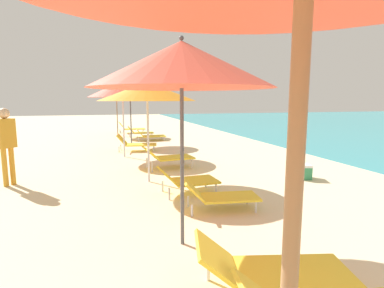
{
  "coord_description": "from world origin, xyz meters",
  "views": [
    {
      "loc": [
        -0.76,
        -0.49,
        1.94
      ],
      "look_at": [
        1.1,
        5.97,
        0.95
      ],
      "focal_mm": 28.37,
      "sensor_mm": 36.0,
      "label": 1
    }
  ],
  "objects_px": {
    "umbrella_farthest": "(116,90)",
    "lounger_third_shoreside": "(168,157)",
    "lounger_second_shoreside": "(219,195)",
    "lounger_third_inland": "(187,180)",
    "umbrella_second": "(182,65)",
    "lounger_farthest_inland": "(140,132)",
    "person_walking_near": "(6,139)",
    "lounger_fourth_shoreside": "(136,143)",
    "umbrella_fifth": "(130,91)",
    "lounger_farthest_shoreside": "(131,128)",
    "umbrella_third": "(147,91)",
    "cooler_box": "(303,171)",
    "umbrella_fourth": "(122,89)",
    "lounger_fifth_shoreside": "(150,135)",
    "lounger_second_inland": "(270,269)"
  },
  "relations": [
    {
      "from": "umbrella_farthest",
      "to": "lounger_second_shoreside",
      "type": "bearing_deg",
      "value": -84.13
    },
    {
      "from": "lounger_farthest_shoreside",
      "to": "person_walking_near",
      "type": "relative_size",
      "value": 0.87
    },
    {
      "from": "umbrella_farthest",
      "to": "lounger_farthest_inland",
      "type": "relative_size",
      "value": 2.1
    },
    {
      "from": "lounger_second_inland",
      "to": "person_walking_near",
      "type": "height_order",
      "value": "person_walking_near"
    },
    {
      "from": "lounger_fourth_shoreside",
      "to": "umbrella_farthest",
      "type": "height_order",
      "value": "umbrella_farthest"
    },
    {
      "from": "umbrella_second",
      "to": "umbrella_fourth",
      "type": "relative_size",
      "value": 1.04
    },
    {
      "from": "umbrella_farthest",
      "to": "lounger_fourth_shoreside",
      "type": "bearing_deg",
      "value": -85.19
    },
    {
      "from": "umbrella_second",
      "to": "umbrella_fourth",
      "type": "height_order",
      "value": "umbrella_second"
    },
    {
      "from": "lounger_third_shoreside",
      "to": "lounger_third_inland",
      "type": "xyz_separation_m",
      "value": [
        -0.08,
        -2.43,
        -0.04
      ]
    },
    {
      "from": "lounger_fourth_shoreside",
      "to": "cooler_box",
      "type": "bearing_deg",
      "value": -46.12
    },
    {
      "from": "lounger_third_inland",
      "to": "umbrella_fifth",
      "type": "relative_size",
      "value": 0.47
    },
    {
      "from": "umbrella_fourth",
      "to": "lounger_farthest_shoreside",
      "type": "bearing_deg",
      "value": 83.65
    },
    {
      "from": "lounger_third_shoreside",
      "to": "umbrella_farthest",
      "type": "relative_size",
      "value": 0.52
    },
    {
      "from": "umbrella_fifth",
      "to": "lounger_farthest_inland",
      "type": "height_order",
      "value": "umbrella_fifth"
    },
    {
      "from": "umbrella_fourth",
      "to": "lounger_farthest_shoreside",
      "type": "xyz_separation_m",
      "value": [
        0.85,
        7.63,
        -2.0
      ]
    },
    {
      "from": "umbrella_fourth",
      "to": "lounger_fourth_shoreside",
      "type": "height_order",
      "value": "umbrella_fourth"
    },
    {
      "from": "lounger_third_shoreside",
      "to": "lounger_farthest_inland",
      "type": "relative_size",
      "value": 1.09
    },
    {
      "from": "umbrella_fifth",
      "to": "lounger_third_inland",
      "type": "bearing_deg",
      "value": -86.12
    },
    {
      "from": "lounger_third_shoreside",
      "to": "lounger_farthest_shoreside",
      "type": "distance_m",
      "value": 9.77
    },
    {
      "from": "umbrella_third",
      "to": "lounger_third_inland",
      "type": "height_order",
      "value": "umbrella_third"
    },
    {
      "from": "umbrella_third",
      "to": "lounger_farthest_shoreside",
      "type": "distance_m",
      "value": 11.23
    },
    {
      "from": "lounger_second_shoreside",
      "to": "umbrella_third",
      "type": "distance_m",
      "value": 3.03
    },
    {
      "from": "lounger_second_inland",
      "to": "umbrella_fourth",
      "type": "relative_size",
      "value": 0.63
    },
    {
      "from": "lounger_farthest_shoreside",
      "to": "cooler_box",
      "type": "xyz_separation_m",
      "value": [
        3.24,
        -11.8,
        -0.1
      ]
    },
    {
      "from": "lounger_second_inland",
      "to": "umbrella_fourth",
      "type": "bearing_deg",
      "value": 110.13
    },
    {
      "from": "lounger_second_shoreside",
      "to": "lounger_fifth_shoreside",
      "type": "bearing_deg",
      "value": 96.88
    },
    {
      "from": "lounger_farthest_shoreside",
      "to": "umbrella_second",
      "type": "bearing_deg",
      "value": -93.82
    },
    {
      "from": "umbrella_second",
      "to": "umbrella_fourth",
      "type": "bearing_deg",
      "value": 93.01
    },
    {
      "from": "umbrella_third",
      "to": "cooler_box",
      "type": "relative_size",
      "value": 4.86
    },
    {
      "from": "umbrella_second",
      "to": "umbrella_farthest",
      "type": "xyz_separation_m",
      "value": [
        -0.31,
        13.13,
        0.07
      ]
    },
    {
      "from": "lounger_second_inland",
      "to": "cooler_box",
      "type": "relative_size",
      "value": 3.34
    },
    {
      "from": "umbrella_second",
      "to": "lounger_second_shoreside",
      "type": "relative_size",
      "value": 1.95
    },
    {
      "from": "lounger_second_inland",
      "to": "lounger_third_shoreside",
      "type": "height_order",
      "value": "lounger_third_shoreside"
    },
    {
      "from": "person_walking_near",
      "to": "cooler_box",
      "type": "xyz_separation_m",
      "value": [
        6.82,
        -1.3,
        -0.9
      ]
    },
    {
      "from": "umbrella_second",
      "to": "lounger_third_inland",
      "type": "bearing_deg",
      "value": 73.4
    },
    {
      "from": "lounger_third_inland",
      "to": "cooler_box",
      "type": "bearing_deg",
      "value": 4.5
    },
    {
      "from": "lounger_second_shoreside",
      "to": "lounger_third_shoreside",
      "type": "bearing_deg",
      "value": 101.25
    },
    {
      "from": "umbrella_farthest",
      "to": "lounger_third_shoreside",
      "type": "bearing_deg",
      "value": -83.15
    },
    {
      "from": "umbrella_second",
      "to": "lounger_fifth_shoreside",
      "type": "height_order",
      "value": "umbrella_second"
    },
    {
      "from": "person_walking_near",
      "to": "lounger_fourth_shoreside",
      "type": "bearing_deg",
      "value": -85.52
    },
    {
      "from": "lounger_second_shoreside",
      "to": "lounger_third_inland",
      "type": "bearing_deg",
      "value": 112.97
    },
    {
      "from": "umbrella_third",
      "to": "lounger_farthest_shoreside",
      "type": "xyz_separation_m",
      "value": [
        0.49,
        11.06,
        -1.84
      ]
    },
    {
      "from": "umbrella_farthest",
      "to": "lounger_farthest_inland",
      "type": "bearing_deg",
      "value": -42.6
    },
    {
      "from": "lounger_second_shoreside",
      "to": "lounger_farthest_shoreside",
      "type": "distance_m",
      "value": 13.28
    },
    {
      "from": "lounger_second_shoreside",
      "to": "lounger_second_inland",
      "type": "height_order",
      "value": "lounger_second_inland"
    },
    {
      "from": "person_walking_near",
      "to": "lounger_third_inland",
      "type": "bearing_deg",
      "value": -160.86
    },
    {
      "from": "person_walking_near",
      "to": "lounger_second_inland",
      "type": "bearing_deg",
      "value": 169.05
    },
    {
      "from": "lounger_fifth_shoreside",
      "to": "umbrella_farthest",
      "type": "bearing_deg",
      "value": 119.82
    },
    {
      "from": "lounger_fourth_shoreside",
      "to": "umbrella_farthest",
      "type": "distance_m",
      "value": 5.76
    },
    {
      "from": "person_walking_near",
      "to": "lounger_fifth_shoreside",
      "type": "bearing_deg",
      "value": -77.97
    }
  ]
}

